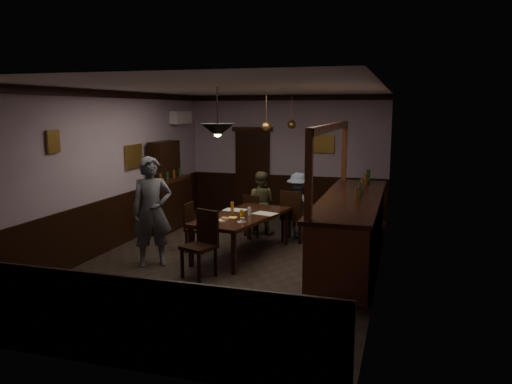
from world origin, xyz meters
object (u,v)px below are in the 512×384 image
at_px(coffee_cup, 242,220).
at_px(soda_can, 242,213).
at_px(chair_far_right, 293,214).
at_px(pendant_brass_far, 292,125).
at_px(dining_table, 242,218).
at_px(person_seated_right, 299,206).
at_px(chair_side, 194,225).
at_px(pendant_brass_mid, 266,127).
at_px(chair_near, 202,241).
at_px(person_standing, 152,212).
at_px(bar_counter, 351,227).
at_px(person_seated_left, 260,203).
at_px(pendant_iron, 218,130).
at_px(chair_far_left, 254,214).
at_px(sideboard, 167,194).

relative_size(coffee_cup, soda_can, 0.67).
distance_m(chair_far_right, pendant_brass_far, 2.49).
distance_m(dining_table, person_seated_right, 1.61).
bearing_deg(chair_side, pendant_brass_far, -21.86).
height_order(dining_table, pendant_brass_mid, pendant_brass_mid).
bearing_deg(chair_near, coffee_cup, 79.56).
xyz_separation_m(person_standing, soda_can, (1.31, 0.87, -0.13)).
distance_m(coffee_cup, bar_counter, 1.92).
height_order(person_seated_right, coffee_cup, person_seated_right).
height_order(chair_side, person_seated_left, person_seated_left).
xyz_separation_m(pendant_brass_mid, pendant_brass_far, (0.20, 1.47, 0.00)).
height_order(chair_side, pendant_brass_mid, pendant_brass_mid).
distance_m(chair_side, bar_counter, 2.90).
height_order(bar_counter, pendant_iron, pendant_iron).
bearing_deg(dining_table, chair_side, -178.30).
bearing_deg(person_standing, chair_side, 37.45).
bearing_deg(person_seated_left, dining_table, 92.94).
xyz_separation_m(chair_far_left, sideboard, (-2.06, 0.13, 0.30)).
bearing_deg(person_seated_right, sideboard, 22.48).
bearing_deg(person_seated_left, person_standing, 64.66).
height_order(chair_far_left, pendant_brass_mid, pendant_brass_mid).
relative_size(chair_far_left, person_seated_left, 0.66).
bearing_deg(chair_far_right, pendant_iron, 76.88).
height_order(coffee_cup, pendant_brass_far, pendant_brass_far).
relative_size(chair_side, coffee_cup, 11.45).
bearing_deg(person_seated_right, pendant_brass_mid, 24.54).
relative_size(person_seated_right, pendant_brass_mid, 1.70).
height_order(chair_near, bar_counter, bar_counter).
xyz_separation_m(chair_near, person_standing, (-1.03, 0.27, 0.35)).
relative_size(chair_far_right, sideboard, 0.54).
relative_size(chair_far_left, bar_counter, 0.21).
relative_size(chair_side, pendant_brass_far, 1.13).
relative_size(chair_near, pendant_brass_mid, 1.31).
xyz_separation_m(chair_near, pendant_brass_mid, (0.30, 2.71, 1.72)).
height_order(person_standing, person_seated_right, person_standing).
distance_m(person_standing, soda_can, 1.58).
distance_m(person_standing, pendant_brass_far, 4.41).
relative_size(chair_side, person_seated_left, 0.68).
bearing_deg(person_seated_left, bar_counter, 143.90).
xyz_separation_m(chair_far_left, coffee_cup, (0.39, -1.93, 0.31)).
bearing_deg(chair_far_left, person_seated_left, -85.54).
xyz_separation_m(pendant_iron, pendant_brass_far, (0.41, 3.67, -0.01)).
height_order(person_seated_right, bar_counter, bar_counter).
distance_m(person_standing, pendant_iron, 1.79).
bearing_deg(person_seated_left, chair_far_right, 149.10).
relative_size(coffee_cup, sideboard, 0.04).
bearing_deg(person_seated_left, soda_can, 93.68).
bearing_deg(chair_near, sideboard, 147.75).
relative_size(person_standing, pendant_brass_far, 2.31).
bearing_deg(person_standing, bar_counter, -13.62).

